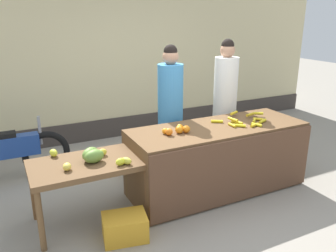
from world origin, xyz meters
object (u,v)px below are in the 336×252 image
object	(u,v)px
produce_crate	(125,227)
vendor_woman_blue_shirt	(170,112)
vendor_woman_white_shirt	(225,103)
parked_motorcycle	(9,154)
produce_sack	(135,156)

from	to	relation	value
produce_crate	vendor_woman_blue_shirt	bearing A→B (deg)	46.07
vendor_woman_white_shirt	parked_motorcycle	xyz separation A→B (m)	(-2.93, 0.76, -0.54)
vendor_woman_blue_shirt	produce_sack	distance (m)	0.80
produce_crate	produce_sack	xyz separation A→B (m)	(0.62, 1.32, 0.17)
vendor_woman_blue_shirt	parked_motorcycle	bearing A→B (deg)	159.75
parked_motorcycle	produce_crate	size ratio (longest dim) A/B	3.64
vendor_woman_white_shirt	produce_sack	world-z (taller)	vendor_woman_white_shirt
vendor_woman_blue_shirt	produce_crate	world-z (taller)	vendor_woman_blue_shirt
vendor_woman_blue_shirt	vendor_woman_white_shirt	xyz separation A→B (m)	(0.89, -0.00, 0.02)
vendor_woman_white_shirt	produce_sack	distance (m)	1.51
produce_sack	parked_motorcycle	bearing A→B (deg)	160.34
vendor_woman_white_shirt	produce_crate	world-z (taller)	vendor_woman_white_shirt
vendor_woman_white_shirt	produce_crate	bearing A→B (deg)	-150.33
parked_motorcycle	produce_sack	bearing A→B (deg)	-19.66
vendor_woman_white_shirt	produce_sack	xyz separation A→B (m)	(-1.35, 0.19, -0.64)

